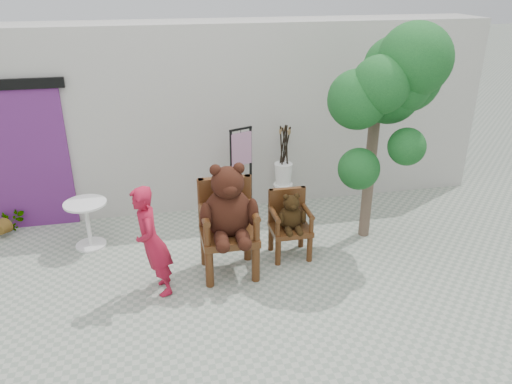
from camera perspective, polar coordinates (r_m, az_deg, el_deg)
The scene contains 11 objects.
ground_plane at distance 6.37m, azimuth 0.26°, elevation -11.70°, with size 60.00×60.00×0.00m, color gray.
back_wall at distance 8.52m, azimuth -4.23°, elevation 8.86°, with size 9.00×1.00×3.00m, color #B9B5AD.
doorway at distance 8.27m, azimuth -24.69°, elevation 3.76°, with size 1.40×0.11×2.33m.
chair_big at distance 6.40m, azimuth -3.20°, elevation -2.39°, with size 0.74×0.82×1.55m.
chair_small at distance 6.94m, azimuth 3.91°, elevation -2.99°, with size 0.54×0.52×0.96m.
person at distance 6.18m, azimuth -11.80°, elevation -5.60°, with size 0.53×0.34×1.44m, color #A3142E.
cafe_table at distance 7.59m, azimuth -18.72°, elevation -2.94°, with size 0.60×0.60×0.70m.
display_stand at distance 7.99m, azimuth -1.67°, elevation 0.92°, with size 0.55×0.49×1.51m.
stool_bucket at distance 8.27m, azimuth 3.15°, elevation 2.15°, with size 0.32×0.32×1.45m.
tree at distance 7.00m, azimuth 15.49°, elevation 11.82°, with size 1.70×1.39×3.16m.
potted_plant at distance 8.51m, azimuth -26.49°, elevation -3.07°, with size 0.38×0.33×0.42m, color #103A19.
Camera 1 is at (-1.11, -5.05, 3.72)m, focal length 35.00 mm.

